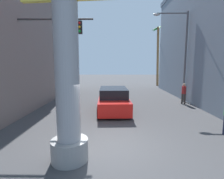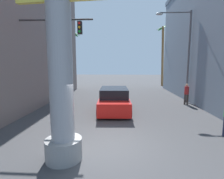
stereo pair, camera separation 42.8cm
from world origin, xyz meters
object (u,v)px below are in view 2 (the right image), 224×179
pedestrian_mid_right (187,92)px  traffic_light_mast (35,48)px  palm_tree_far_right (163,49)px  car_lead (114,100)px  street_lamp (184,48)px  palm_tree_far_left (72,54)px  neon_sign_pole (58,1)px

pedestrian_mid_right → traffic_light_mast: bearing=-160.1°
palm_tree_far_right → pedestrian_mid_right: (-1.00, -12.71, -4.45)m
car_lead → pedestrian_mid_right: (5.61, 2.13, 0.23)m
car_lead → pedestrian_mid_right: bearing=20.8°
street_lamp → palm_tree_far_left: palm_tree_far_left is taller
neon_sign_pole → car_lead: bearing=77.9°
pedestrian_mid_right → palm_tree_far_left: bearing=137.1°
street_lamp → palm_tree_far_left: size_ratio=0.93×
street_lamp → car_lead: (-5.56, -3.19, -3.77)m
palm_tree_far_right → car_lead: bearing=-114.0°
neon_sign_pole → pedestrian_mid_right: 11.71m
street_lamp → car_lead: street_lamp is taller
neon_sign_pole → car_lead: (1.36, 6.39, -4.19)m
car_lead → palm_tree_far_right: size_ratio=0.55×
traffic_light_mast → car_lead: size_ratio=1.17×
neon_sign_pole → palm_tree_far_right: size_ratio=1.18×
pedestrian_mid_right → car_lead: bearing=-159.2°
traffic_light_mast → palm_tree_far_left: bearing=98.0°
car_lead → pedestrian_mid_right: size_ratio=2.95×
neon_sign_pole → pedestrian_mid_right: (6.98, 8.52, -3.96)m
street_lamp → car_lead: size_ratio=1.52×
neon_sign_pole → palm_tree_far_left: neon_sign_pole is taller
car_lead → palm_tree_far_left: size_ratio=0.62×
palm_tree_far_left → pedestrian_mid_right: size_ratio=4.79×
neon_sign_pole → pedestrian_mid_right: size_ratio=6.28×
neon_sign_pole → palm_tree_far_left: (-5.32, 19.95, -0.25)m
traffic_light_mast → palm_tree_far_right: 19.89m
traffic_light_mast → car_lead: (4.57, 1.54, -3.32)m
street_lamp → palm_tree_far_right: size_ratio=0.84×
street_lamp → traffic_light_mast: street_lamp is taller
neon_sign_pole → street_lamp: bearing=54.1°
traffic_light_mast → palm_tree_far_left: 15.26m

